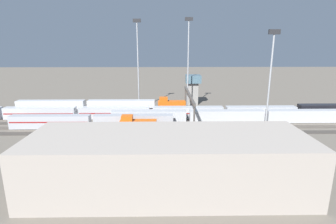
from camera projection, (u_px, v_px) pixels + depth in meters
The scene contains 19 objects.
ground_plane at pixel (160, 120), 85.20m from camera, with size 400.00×400.00×0.00m, color #60594F.
track_bed_0 at pixel (160, 111), 97.29m from camera, with size 140.00×2.80×0.12m, color #3D3833.
track_bed_1 at pixel (160, 114), 92.45m from camera, with size 140.00×2.80×0.12m, color #3D3833.
track_bed_2 at pixel (160, 118), 87.61m from camera, with size 140.00×2.80×0.12m, color #3D3833.
track_bed_3 at pixel (160, 122), 82.77m from camera, with size 140.00×2.80×0.12m, color #3D3833.
track_bed_4 at pixel (160, 127), 77.93m from camera, with size 140.00×2.80×0.12m, color #4C443D.
track_bed_5 at pixel (159, 133), 73.09m from camera, with size 140.00×2.80×0.12m, color #3D3833.
train_on_track_2 at pixel (145, 112), 87.03m from camera, with size 139.00×3.06×4.40m.
train_on_track_5 at pixel (137, 126), 72.47m from camera, with size 10.00×3.00×5.00m.
train_on_track_4 at pixel (92, 121), 77.13m from camera, with size 47.20×3.06×3.80m.
train_on_track_3 at pixel (226, 116), 82.60m from camera, with size 71.40×3.00×3.80m.
train_on_track_1 at pixel (87, 107), 91.41m from camera, with size 47.20×3.06×5.00m.
train_on_track_0 at pixel (171, 105), 96.82m from camera, with size 10.00×3.00×5.00m.
light_mast_0 at pixel (138, 55), 95.40m from camera, with size 2.80×0.70×32.46m.
light_mast_1 at pixel (271, 70), 66.80m from camera, with size 2.80×0.70×27.41m.
light_mast_2 at pixel (188, 54), 95.45m from camera, with size 2.80×0.70×33.00m.
signal_gantry at pixel (189, 97), 83.45m from camera, with size 0.70×30.00×8.80m.
maintenance_shed at pixel (169, 162), 44.17m from camera, with size 45.67×15.44×9.61m, color #9E9389.
control_tower at pixel (193, 87), 106.40m from camera, with size 6.00×6.00×11.86m.
Camera 1 is at (-1.26, 81.82, 24.03)m, focal length 28.27 mm.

